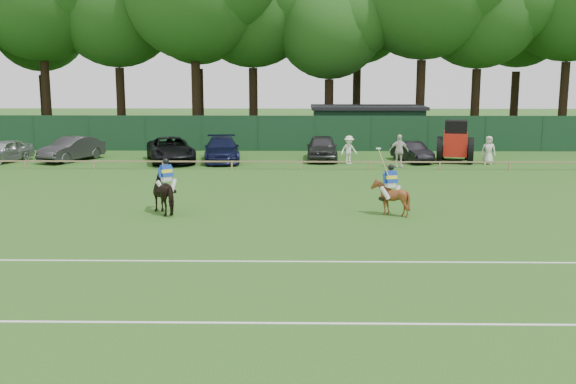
{
  "coord_description": "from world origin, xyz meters",
  "views": [
    {
      "loc": [
        0.89,
        -20.5,
        5.68
      ],
      "look_at": [
        0.5,
        3.0,
        1.4
      ],
      "focal_mm": 42.0,
      "sensor_mm": 36.0,
      "label": 1
    }
  ],
  "objects_px": {
    "horse_chestnut": "(390,197)",
    "estate_black": "(412,152)",
    "spectator_left": "(349,150)",
    "sedan_navy": "(222,150)",
    "suv_black": "(171,150)",
    "sedan_silver": "(4,151)",
    "sedan_grey": "(72,149)",
    "utility_shed": "(367,126)",
    "horse_dark": "(167,193)",
    "hatch_grey": "(322,148)",
    "spectator_right": "(489,150)",
    "tractor": "(455,142)",
    "spectator_mid": "(399,151)"
  },
  "relations": [
    {
      "from": "sedan_navy",
      "to": "spectator_left",
      "type": "height_order",
      "value": "spectator_left"
    },
    {
      "from": "horse_dark",
      "to": "spectator_left",
      "type": "height_order",
      "value": "spectator_left"
    },
    {
      "from": "suv_black",
      "to": "hatch_grey",
      "type": "bearing_deg",
      "value": -10.48
    },
    {
      "from": "utility_shed",
      "to": "suv_black",
      "type": "bearing_deg",
      "value": -145.38
    },
    {
      "from": "hatch_grey",
      "to": "spectator_mid",
      "type": "distance_m",
      "value": 5.38
    },
    {
      "from": "spectator_left",
      "to": "tractor",
      "type": "distance_m",
      "value": 6.74
    },
    {
      "from": "tractor",
      "to": "sedan_navy",
      "type": "bearing_deg",
      "value": -167.24
    },
    {
      "from": "spectator_right",
      "to": "tractor",
      "type": "distance_m",
      "value": 2.09
    },
    {
      "from": "spectator_left",
      "to": "spectator_right",
      "type": "relative_size",
      "value": 1.0
    },
    {
      "from": "suv_black",
      "to": "spectator_left",
      "type": "bearing_deg",
      "value": -20.06
    },
    {
      "from": "sedan_silver",
      "to": "suv_black",
      "type": "bearing_deg",
      "value": 20.2
    },
    {
      "from": "suv_black",
      "to": "sedan_navy",
      "type": "bearing_deg",
      "value": -11.55
    },
    {
      "from": "spectator_left",
      "to": "horse_dark",
      "type": "bearing_deg",
      "value": -143.96
    },
    {
      "from": "horse_chestnut",
      "to": "spectator_mid",
      "type": "height_order",
      "value": "spectator_mid"
    },
    {
      "from": "spectator_left",
      "to": "sedan_navy",
      "type": "bearing_deg",
      "value": 149.6
    },
    {
      "from": "sedan_grey",
      "to": "hatch_grey",
      "type": "bearing_deg",
      "value": 26.28
    },
    {
      "from": "sedan_silver",
      "to": "horse_chestnut",
      "type": "bearing_deg",
      "value": -15.62
    },
    {
      "from": "sedan_grey",
      "to": "suv_black",
      "type": "xyz_separation_m",
      "value": [
        6.37,
        -0.51,
        0.02
      ]
    },
    {
      "from": "horse_chestnut",
      "to": "spectator_right",
      "type": "distance_m",
      "value": 16.73
    },
    {
      "from": "hatch_grey",
      "to": "suv_black",
      "type": "bearing_deg",
      "value": -172.13
    },
    {
      "from": "horse_chestnut",
      "to": "spectator_left",
      "type": "height_order",
      "value": "spectator_left"
    },
    {
      "from": "utility_shed",
      "to": "sedan_silver",
      "type": "bearing_deg",
      "value": -158.43
    },
    {
      "from": "sedan_silver",
      "to": "utility_shed",
      "type": "bearing_deg",
      "value": 40.46
    },
    {
      "from": "spectator_left",
      "to": "utility_shed",
      "type": "distance_m",
      "value": 9.84
    },
    {
      "from": "sedan_grey",
      "to": "spectator_left",
      "type": "height_order",
      "value": "spectator_left"
    },
    {
      "from": "estate_black",
      "to": "sedan_navy",
      "type": "bearing_deg",
      "value": 164.25
    },
    {
      "from": "sedan_silver",
      "to": "sedan_grey",
      "type": "bearing_deg",
      "value": 29.43
    },
    {
      "from": "horse_chestnut",
      "to": "estate_black",
      "type": "relative_size",
      "value": 0.38
    },
    {
      "from": "horse_chestnut",
      "to": "utility_shed",
      "type": "height_order",
      "value": "utility_shed"
    },
    {
      "from": "suv_black",
      "to": "tractor",
      "type": "bearing_deg",
      "value": -15.97
    },
    {
      "from": "sedan_grey",
      "to": "estate_black",
      "type": "bearing_deg",
      "value": 23.94
    },
    {
      "from": "sedan_silver",
      "to": "estate_black",
      "type": "relative_size",
      "value": 1.08
    },
    {
      "from": "horse_chestnut",
      "to": "estate_black",
      "type": "distance_m",
      "value": 16.16
    },
    {
      "from": "sedan_silver",
      "to": "spectator_right",
      "type": "relative_size",
      "value": 2.39
    },
    {
      "from": "spectator_mid",
      "to": "tractor",
      "type": "height_order",
      "value": "tractor"
    },
    {
      "from": "horse_dark",
      "to": "estate_black",
      "type": "bearing_deg",
      "value": -164.31
    },
    {
      "from": "hatch_grey",
      "to": "sedan_navy",
      "type": "bearing_deg",
      "value": -171.6
    },
    {
      "from": "spectator_right",
      "to": "tractor",
      "type": "bearing_deg",
      "value": 166.23
    },
    {
      "from": "suv_black",
      "to": "horse_chestnut",
      "type": "bearing_deg",
      "value": -70.09
    },
    {
      "from": "sedan_grey",
      "to": "spectator_left",
      "type": "distance_m",
      "value": 17.43
    },
    {
      "from": "horse_dark",
      "to": "sedan_silver",
      "type": "relative_size",
      "value": 0.48
    },
    {
      "from": "suv_black",
      "to": "spectator_mid",
      "type": "distance_m",
      "value": 14.0
    },
    {
      "from": "horse_chestnut",
      "to": "spectator_mid",
      "type": "relative_size",
      "value": 0.74
    },
    {
      "from": "suv_black",
      "to": "utility_shed",
      "type": "relative_size",
      "value": 0.66
    },
    {
      "from": "sedan_grey",
      "to": "hatch_grey",
      "type": "height_order",
      "value": "hatch_grey"
    },
    {
      "from": "sedan_navy",
      "to": "utility_shed",
      "type": "height_order",
      "value": "utility_shed"
    },
    {
      "from": "sedan_grey",
      "to": "spectator_right",
      "type": "relative_size",
      "value": 2.67
    },
    {
      "from": "spectator_mid",
      "to": "tractor",
      "type": "distance_m",
      "value": 4.49
    },
    {
      "from": "horse_dark",
      "to": "suv_black",
      "type": "distance_m",
      "value": 15.33
    },
    {
      "from": "spectator_right",
      "to": "tractor",
      "type": "xyz_separation_m",
      "value": [
        -1.81,
        0.97,
        0.37
      ]
    }
  ]
}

